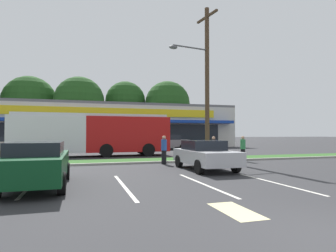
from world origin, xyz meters
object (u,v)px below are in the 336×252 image
bus_stop_bench (3,159)px  car_0 (37,164)px  utility_pole (205,78)px  pedestrian_mid (214,149)px  city_bus (93,133)px  pedestrian_by_pole (243,149)px  pedestrian_near_bench (164,150)px  car_1 (1,144)px  car_3 (169,142)px  car_2 (205,155)px

bus_stop_bench → car_0: car_0 is taller
utility_pole → pedestrian_mid: bearing=-99.7°
city_bus → pedestrian_by_pole: (8.90, -6.82, -0.96)m
pedestrian_by_pole → pedestrian_mid: bearing=52.5°
pedestrian_near_bench → city_bus: bearing=38.9°
utility_pole → car_1: (-15.21, 12.18, -4.80)m
bus_stop_bench → pedestrian_by_pole: 13.45m
car_0 → car_1: size_ratio=1.07×
city_bus → car_3: (8.34, 7.26, -0.95)m
pedestrian_near_bench → car_0: bearing=144.2°
car_3 → pedestrian_near_bench: 14.96m
car_2 → pedestrian_mid: bearing=147.5°
car_1 → car_3: bearing=179.9°
car_0 → car_2: (7.16, 2.57, -0.04)m
utility_pole → car_0: (-9.50, -7.61, -4.78)m
car_1 → pedestrian_near_bench: pedestrian_near_bench is taller
utility_pole → car_2: utility_pole is taller
utility_pole → car_0: size_ratio=2.26×
bus_stop_bench → pedestrian_mid: pedestrian_mid is taller
pedestrian_near_bench → pedestrian_by_pole: bearing=-77.4°
car_3 → utility_pole: bearing=84.7°
car_0 → pedestrian_near_bench: bearing=-47.0°
pedestrian_near_bench → pedestrian_mid: bearing=-75.7°
city_bus → bus_stop_bench: city_bus is taller
car_1 → pedestrian_near_bench: 18.39m
car_2 → pedestrian_mid: pedestrian_mid is taller
car_1 → car_2: (12.86, -17.22, -0.02)m
pedestrian_mid → car_3: bearing=74.3°
car_2 → pedestrian_near_bench: size_ratio=2.59×
car_1 → car_3: size_ratio=1.01×
city_bus → pedestrian_mid: (6.88, -6.77, -0.97)m
car_3 → pedestrian_by_pole: pedestrian_by_pole is taller
bus_stop_bench → pedestrian_near_bench: pedestrian_near_bench is taller
utility_pole → pedestrian_near_bench: 6.27m
car_1 → car_2: 21.49m
bus_stop_bench → car_0: size_ratio=0.35×
utility_pole → car_3: utility_pole is taller
bus_stop_bench → pedestrian_mid: bearing=-178.9°
city_bus → bus_stop_bench: (-4.54, -6.98, -1.26)m
car_2 → car_3: 17.54m
car_0 → car_3: bearing=-28.3°
car_0 → car_3: size_ratio=1.08×
city_bus → pedestrian_by_pole: city_bus is taller
car_3 → pedestrian_mid: 14.10m
pedestrian_mid → car_1: bearing=126.9°
bus_stop_bench → car_3: bearing=-132.1°
pedestrian_mid → utility_pole: bearing=70.5°
car_3 → pedestrian_by_pole: (0.56, -14.08, -0.01)m
car_1 → pedestrian_mid: bearing=136.7°
city_bus → bus_stop_bench: 8.43m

